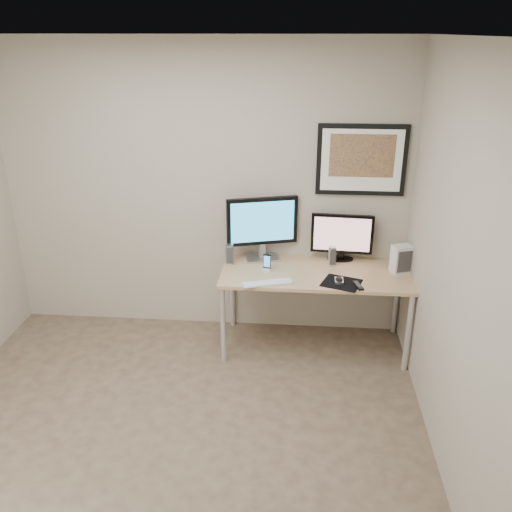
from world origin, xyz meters
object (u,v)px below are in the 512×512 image
(desk, at_px, (315,279))
(phone_dock, at_px, (267,262))
(monitor_tv, at_px, (342,236))
(fan_unit, at_px, (401,259))
(speaker_left, at_px, (229,254))
(speaker_right, at_px, (332,256))
(monitor_large, at_px, (262,226))
(keyboard, at_px, (268,283))
(framed_art, at_px, (362,160))

(desk, xyz_separation_m, phone_dock, (-0.42, -0.00, 0.14))
(monitor_tv, distance_m, fan_unit, 0.55)
(speaker_left, bearing_deg, speaker_right, -11.08)
(monitor_large, xyz_separation_m, speaker_left, (-0.28, -0.12, -0.23))
(speaker_left, bearing_deg, keyboard, -60.88)
(speaker_left, xyz_separation_m, speaker_right, (0.90, 0.05, -0.00))
(desk, height_order, speaker_right, speaker_right)
(desk, height_order, speaker_left, speaker_left)
(monitor_large, height_order, phone_dock, monitor_large)
(monitor_tv, bearing_deg, fan_unit, -20.69)
(framed_art, distance_m, fan_unit, 0.90)
(monitor_large, distance_m, speaker_left, 0.38)
(fan_unit, bearing_deg, speaker_left, 158.42)
(speaker_left, height_order, speaker_right, speaker_left)
(desk, relative_size, framed_art, 2.13)
(monitor_tv, distance_m, phone_dock, 0.71)
(keyboard, bearing_deg, speaker_right, 21.08)
(speaker_left, xyz_separation_m, fan_unit, (1.47, -0.06, 0.03))
(framed_art, relative_size, monitor_large, 1.22)
(speaker_right, xyz_separation_m, phone_dock, (-0.56, -0.16, -0.01))
(framed_art, relative_size, phone_dock, 5.12)
(monitor_tv, bearing_deg, desk, -125.13)
(desk, xyz_separation_m, speaker_left, (-0.75, 0.11, 0.15))
(framed_art, relative_size, speaker_right, 4.45)
(monitor_tv, relative_size, speaker_left, 3.04)
(desk, distance_m, monitor_tv, 0.46)
(monitor_tv, relative_size, phone_dock, 3.70)
(monitor_large, xyz_separation_m, speaker_right, (0.62, -0.08, -0.23))
(monitor_large, xyz_separation_m, monitor_tv, (0.70, 0.04, -0.09))
(monitor_large, bearing_deg, monitor_tv, -13.21)
(desk, relative_size, speaker_left, 8.97)
(phone_dock, relative_size, keyboard, 0.35)
(framed_art, distance_m, speaker_left, 1.38)
(keyboard, bearing_deg, monitor_large, 81.45)
(monitor_large, relative_size, speaker_left, 3.43)
(framed_art, xyz_separation_m, monitor_large, (-0.83, -0.09, -0.58))
(keyboard, bearing_deg, speaker_left, 115.20)
(speaker_right, distance_m, keyboard, 0.69)
(monitor_large, distance_m, speaker_right, 0.66)
(desk, xyz_separation_m, speaker_right, (0.14, 0.16, 0.15))
(monitor_tv, bearing_deg, monitor_large, -172.97)
(speaker_left, distance_m, fan_unit, 1.47)
(speaker_left, height_order, phone_dock, speaker_left)
(keyboard, relative_size, fan_unit, 1.75)
(framed_art, bearing_deg, monitor_large, -173.53)
(phone_dock, distance_m, fan_unit, 1.13)
(fan_unit, bearing_deg, phone_dock, 163.49)
(desk, xyz_separation_m, framed_art, (0.35, 0.33, 0.96))
(monitor_large, height_order, fan_unit, monitor_large)
(desk, bearing_deg, fan_unit, 4.23)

